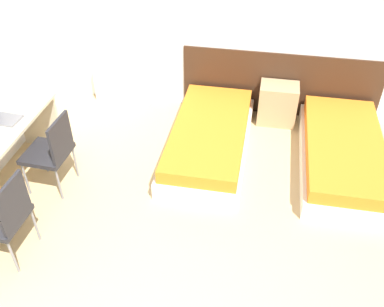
{
  "coord_description": "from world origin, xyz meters",
  "views": [
    {
      "loc": [
        0.64,
        -1.15,
        3.26
      ],
      "look_at": [
        0.0,
        2.22,
        0.55
      ],
      "focal_mm": 40.0,
      "sensor_mm": 36.0,
      "label": 1
    }
  ],
  "objects_px": {
    "bed_near_door": "(342,153)",
    "chair_near_laptop": "(51,150)",
    "bed_near_window": "(209,139)",
    "nightstand": "(278,104)",
    "chair_near_notebook": "(3,215)"
  },
  "relations": [
    {
      "from": "bed_near_door",
      "to": "chair_near_laptop",
      "type": "distance_m",
      "value": 3.27
    },
    {
      "from": "chair_near_laptop",
      "to": "bed_near_door",
      "type": "bearing_deg",
      "value": 19.71
    },
    {
      "from": "bed_near_door",
      "to": "nightstand",
      "type": "xyz_separation_m",
      "value": [
        -0.79,
        0.81,
        0.1
      ]
    },
    {
      "from": "bed_near_door",
      "to": "chair_near_notebook",
      "type": "relative_size",
      "value": 2.18
    },
    {
      "from": "bed_near_door",
      "to": "chair_near_laptop",
      "type": "bearing_deg",
      "value": -162.97
    },
    {
      "from": "bed_near_window",
      "to": "bed_near_door",
      "type": "distance_m",
      "value": 1.57
    },
    {
      "from": "nightstand",
      "to": "chair_near_notebook",
      "type": "bearing_deg",
      "value": -130.56
    },
    {
      "from": "nightstand",
      "to": "chair_near_notebook",
      "type": "height_order",
      "value": "chair_near_notebook"
    },
    {
      "from": "bed_near_door",
      "to": "nightstand",
      "type": "distance_m",
      "value": 1.13
    },
    {
      "from": "bed_near_window",
      "to": "nightstand",
      "type": "relative_size",
      "value": 3.59
    },
    {
      "from": "chair_near_notebook",
      "to": "bed_near_window",
      "type": "bearing_deg",
      "value": 53.39
    },
    {
      "from": "chair_near_laptop",
      "to": "chair_near_notebook",
      "type": "xyz_separation_m",
      "value": [
        0.0,
        -0.96,
        0.0
      ]
    },
    {
      "from": "bed_near_window",
      "to": "chair_near_laptop",
      "type": "height_order",
      "value": "chair_near_laptop"
    },
    {
      "from": "bed_near_window",
      "to": "chair_near_laptop",
      "type": "bearing_deg",
      "value": -148.25
    },
    {
      "from": "nightstand",
      "to": "bed_near_door",
      "type": "bearing_deg",
      "value": -45.75
    }
  ]
}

